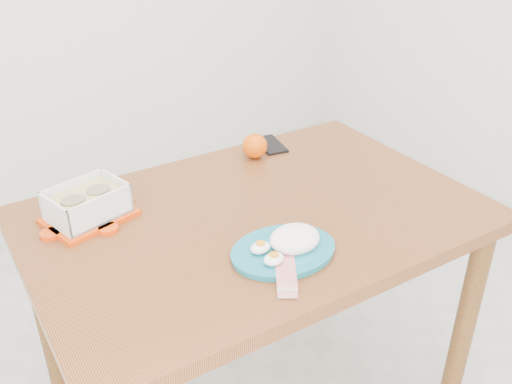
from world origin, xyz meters
TOP-DOWN VIEW (x-y plane):
  - dining_table at (-0.12, 0.06)m, footprint 1.24×0.89m
  - food_container at (-0.49, 0.30)m, footprint 0.24×0.19m
  - orange_fruit at (0.07, 0.33)m, footprint 0.08×0.08m
  - rice_plate at (-0.18, -0.13)m, footprint 0.29×0.29m
  - candy_bar at (-0.22, -0.17)m, footprint 0.14×0.17m
  - smartphone at (0.17, 0.37)m, footprint 0.11×0.15m

SIDE VIEW (x-z plane):
  - dining_table at x=-0.12m, z-range 0.27..1.02m
  - smartphone at x=0.17m, z-range 0.75..0.76m
  - candy_bar at x=-0.22m, z-range 0.75..0.77m
  - rice_plate at x=-0.18m, z-range 0.74..0.81m
  - orange_fruit at x=0.07m, z-range 0.75..0.83m
  - food_container at x=-0.49m, z-range 0.75..0.84m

